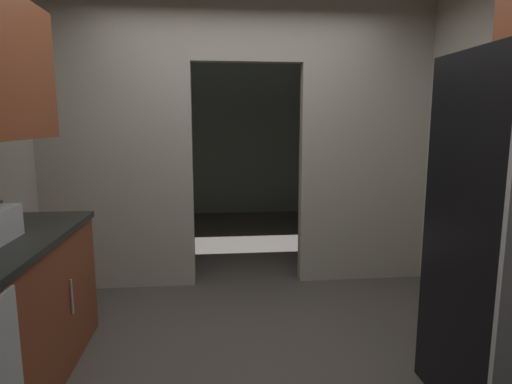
% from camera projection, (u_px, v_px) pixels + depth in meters
% --- Properties ---
extents(ground, '(20.00, 20.00, 0.00)m').
position_uv_depth(ground, '(256.00, 369.00, 2.68)').
color(ground, '#47423D').
extents(kitchen_partition, '(3.59, 0.12, 2.73)m').
position_uv_depth(kitchen_partition, '(237.00, 130.00, 3.92)').
color(kitchen_partition, '#ADA899').
rests_on(kitchen_partition, ground).
extents(adjoining_room_shell, '(3.59, 3.31, 2.73)m').
position_uv_depth(adjoining_room_shell, '(230.00, 134.00, 6.10)').
color(adjoining_room_shell, gray).
rests_on(adjoining_room_shell, ground).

